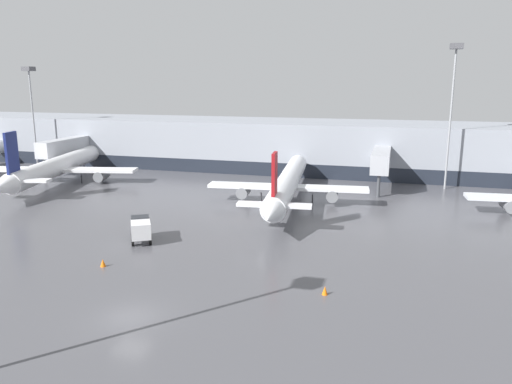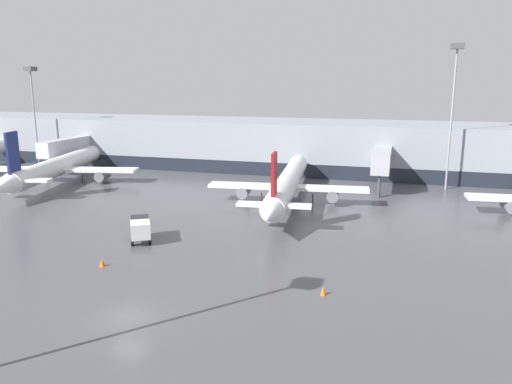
% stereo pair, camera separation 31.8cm
% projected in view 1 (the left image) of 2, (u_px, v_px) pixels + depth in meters
% --- Properties ---
extents(ground_plane, '(320.00, 320.00, 0.00)m').
position_uv_depth(ground_plane, '(130.00, 317.00, 35.28)').
color(ground_plane, '#4C4C51').
extents(terminal_building, '(160.00, 28.14, 9.00)m').
position_uv_depth(terminal_building, '(299.00, 146.00, 92.39)').
color(terminal_building, gray).
rests_on(terminal_building, ground_plane).
extents(parked_jet_0, '(21.73, 38.27, 8.85)m').
position_uv_depth(parked_jet_0, '(287.00, 183.00, 67.17)').
color(parked_jet_0, silver).
rests_on(parked_jet_0, ground_plane).
extents(parked_jet_2, '(25.73, 38.10, 9.58)m').
position_uv_depth(parked_jet_2, '(58.00, 166.00, 81.34)').
color(parked_jet_2, white).
rests_on(parked_jet_2, ground_plane).
extents(service_truck_0, '(3.56, 4.26, 2.42)m').
position_uv_depth(service_truck_0, '(141.00, 228.00, 51.33)').
color(service_truck_0, silver).
rests_on(service_truck_0, ground_plane).
extents(traffic_cone_0, '(0.51, 0.51, 0.71)m').
position_uv_depth(traffic_cone_0, '(103.00, 263.00, 44.74)').
color(traffic_cone_0, orange).
rests_on(traffic_cone_0, ground_plane).
extents(traffic_cone_2, '(0.46, 0.46, 0.70)m').
position_uv_depth(traffic_cone_2, '(325.00, 290.00, 38.86)').
color(traffic_cone_2, orange).
rests_on(traffic_cone_2, ground_plane).
extents(apron_light_mast_0, '(1.80, 1.80, 18.80)m').
position_uv_depth(apron_light_mast_0, '(30.00, 89.00, 93.05)').
color(apron_light_mast_0, gray).
rests_on(apron_light_mast_0, ground_plane).
extents(apron_light_mast_5, '(1.80, 1.80, 21.57)m').
position_uv_depth(apron_light_mast_5, '(454.00, 78.00, 73.23)').
color(apron_light_mast_5, gray).
rests_on(apron_light_mast_5, ground_plane).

